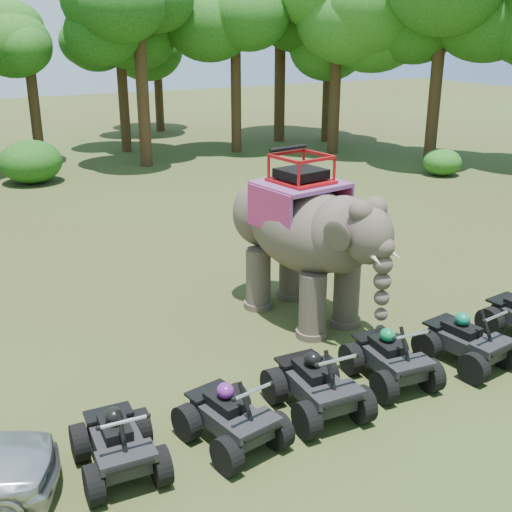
# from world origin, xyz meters

# --- Properties ---
(ground) EXTENTS (110.00, 110.00, 0.00)m
(ground) POSITION_xyz_m (0.00, 0.00, 0.00)
(ground) COLOR #47381E
(ground) RESTS_ON ground
(elephant) EXTENTS (2.59, 4.80, 3.84)m
(elephant) POSITION_xyz_m (1.49, 1.74, 1.92)
(elephant) COLOR #4B3D36
(elephant) RESTS_ON ground
(atv_0) EXTENTS (1.33, 1.74, 1.23)m
(atv_0) POSITION_xyz_m (-3.92, -1.56, 0.61)
(atv_0) COLOR black
(atv_0) RESTS_ON ground
(atv_1) EXTENTS (1.50, 1.87, 1.25)m
(atv_1) POSITION_xyz_m (-2.13, -1.78, 0.63)
(atv_1) COLOR black
(atv_1) RESTS_ON ground
(atv_2) EXTENTS (1.43, 1.88, 1.34)m
(atv_2) POSITION_xyz_m (-0.43, -1.70, 0.67)
(atv_2) COLOR black
(atv_2) RESTS_ON ground
(atv_3) EXTENTS (1.43, 1.85, 1.28)m
(atv_3) POSITION_xyz_m (1.34, -1.56, 0.64)
(atv_3) COLOR black
(atv_3) RESTS_ON ground
(atv_4) EXTENTS (1.45, 1.86, 1.28)m
(atv_4) POSITION_xyz_m (3.12, -1.76, 0.64)
(atv_4) COLOR black
(atv_4) RESTS_ON ground
(tree_0) EXTENTS (4.65, 4.65, 6.64)m
(tree_0) POSITION_xyz_m (0.00, 22.65, 3.32)
(tree_0) COLOR #195114
(tree_0) RESTS_ON ground
(tree_1) EXTENTS (6.37, 6.37, 9.10)m
(tree_1) POSITION_xyz_m (4.34, 19.61, 4.55)
(tree_1) COLOR #195114
(tree_1) RESTS_ON ground
(tree_2) EXTENTS (5.45, 5.45, 7.79)m
(tree_2) POSITION_xyz_m (9.86, 20.78, 3.89)
(tree_2) COLOR #195114
(tree_2) RESTS_ON ground
(tree_3) EXTENTS (6.66, 6.66, 9.51)m
(tree_3) POSITION_xyz_m (14.09, 17.90, 4.76)
(tree_3) COLOR #195114
(tree_3) RESTS_ON ground
(tree_4) EXTENTS (6.61, 6.61, 9.44)m
(tree_4) POSITION_xyz_m (16.91, 13.67, 4.72)
(tree_4) COLOR #195114
(tree_4) RESTS_ON ground
(tree_29) EXTENTS (5.36, 5.36, 7.66)m
(tree_29) POSITION_xyz_m (8.93, 29.47, 3.83)
(tree_29) COLOR #195114
(tree_29) RESTS_ON ground
(tree_31) EXTENTS (5.03, 5.03, 7.19)m
(tree_31) POSITION_xyz_m (7.36, 27.89, 3.59)
(tree_31) COLOR #195114
(tree_31) RESTS_ON ground
(tree_32) EXTENTS (5.19, 5.19, 7.42)m
(tree_32) POSITION_xyz_m (4.75, 23.74, 3.71)
(tree_32) COLOR #195114
(tree_32) RESTS_ON ground
(tree_35) EXTENTS (5.20, 5.20, 7.43)m
(tree_35) POSITION_xyz_m (15.93, 21.15, 3.71)
(tree_35) COLOR #195114
(tree_35) RESTS_ON ground
(tree_38) EXTENTS (7.38, 7.38, 10.55)m
(tree_38) POSITION_xyz_m (13.62, 22.57, 5.27)
(tree_38) COLOR #195114
(tree_38) RESTS_ON ground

